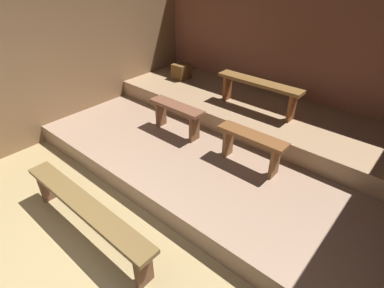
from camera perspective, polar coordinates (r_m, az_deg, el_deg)
ground at (r=4.53m, az=-0.12°, el=-6.21°), size 5.87×5.52×0.08m
wall_back at (r=5.78m, az=16.25°, el=15.39°), size 5.87×0.06×2.43m
wall_left at (r=5.79m, az=-20.28°, el=14.72°), size 0.06×5.52×2.43m
platform_lower at (r=4.89m, az=5.42°, el=-0.56°), size 5.07×3.28×0.28m
platform_middle at (r=5.40m, az=11.16°, el=5.80°), size 5.07×1.52×0.28m
bench_floor_center at (r=3.60m, az=-19.17°, el=-11.34°), size 2.10×0.25×0.48m
bench_lower_left at (r=4.82m, az=-2.86°, el=5.91°), size 0.96×0.25×0.48m
bench_lower_right at (r=4.11m, az=10.94°, el=0.28°), size 0.96×0.25×0.48m
bench_middle_center at (r=5.04m, az=12.24°, el=10.24°), size 1.42×0.25×0.48m
wooden_crate_middle at (r=6.36m, az=-2.03°, el=13.32°), size 0.29×0.29×0.29m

